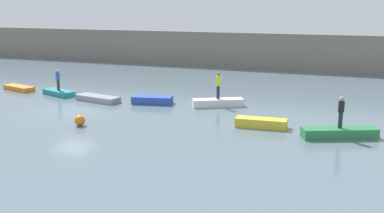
# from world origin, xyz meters

# --- Properties ---
(ground_plane) EXTENTS (120.00, 120.00, 0.00)m
(ground_plane) POSITION_xyz_m (0.00, 0.00, 0.00)
(ground_plane) COLOR slate
(embankment_wall) EXTENTS (80.00, 1.20, 3.87)m
(embankment_wall) POSITION_xyz_m (0.00, 24.00, 1.93)
(embankment_wall) COLOR gray
(embankment_wall) RESTS_ON ground_plane
(rowboat_orange) EXTENTS (3.18, 1.78, 0.36)m
(rowboat_orange) POSITION_xyz_m (-8.50, 4.77, 0.18)
(rowboat_orange) COLOR orange
(rowboat_orange) RESTS_ON ground_plane
(rowboat_teal) EXTENTS (3.10, 2.02, 0.39)m
(rowboat_teal) POSITION_xyz_m (-4.17, 4.21, 0.20)
(rowboat_teal) COLOR teal
(rowboat_teal) RESTS_ON ground_plane
(rowboat_grey) EXTENTS (3.60, 1.75, 0.40)m
(rowboat_grey) POSITION_xyz_m (-0.12, 3.35, 0.20)
(rowboat_grey) COLOR gray
(rowboat_grey) RESTS_ON ground_plane
(rowboat_blue) EXTENTS (2.97, 1.64, 0.53)m
(rowboat_blue) POSITION_xyz_m (3.91, 4.07, 0.26)
(rowboat_blue) COLOR #2B4CAD
(rowboat_blue) RESTS_ON ground_plane
(rowboat_white) EXTENTS (3.51, 2.51, 0.52)m
(rowboat_white) POSITION_xyz_m (8.55, 4.86, 0.26)
(rowboat_white) COLOR white
(rowboat_white) RESTS_ON ground_plane
(rowboat_yellow) EXTENTS (2.96, 1.09, 0.52)m
(rowboat_yellow) POSITION_xyz_m (12.48, 0.53, 0.26)
(rowboat_yellow) COLOR gold
(rowboat_yellow) RESTS_ON ground_plane
(rowboat_green) EXTENTS (3.99, 2.44, 0.54)m
(rowboat_green) POSITION_xyz_m (16.78, -0.06, 0.27)
(rowboat_green) COLOR #2D7F47
(rowboat_green) RESTS_ON ground_plane
(person_dark_shirt) EXTENTS (0.32, 0.32, 1.70)m
(person_dark_shirt) POSITION_xyz_m (16.78, -0.06, 1.49)
(person_dark_shirt) COLOR #232838
(person_dark_shirt) RESTS_ON rowboat_green
(person_blue_shirt) EXTENTS (0.32, 0.32, 1.65)m
(person_blue_shirt) POSITION_xyz_m (-4.17, 4.21, 1.32)
(person_blue_shirt) COLOR #38332D
(person_blue_shirt) RESTS_ON rowboat_teal
(person_hiviz_shirt) EXTENTS (0.32, 0.32, 1.85)m
(person_hiviz_shirt) POSITION_xyz_m (8.55, 4.86, 1.55)
(person_hiviz_shirt) COLOR #232838
(person_hiviz_shirt) RESTS_ON rowboat_white
(mooring_buoy) EXTENTS (0.62, 0.62, 0.62)m
(mooring_buoy) POSITION_xyz_m (2.54, -2.81, 0.31)
(mooring_buoy) COLOR orange
(mooring_buoy) RESTS_ON ground_plane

